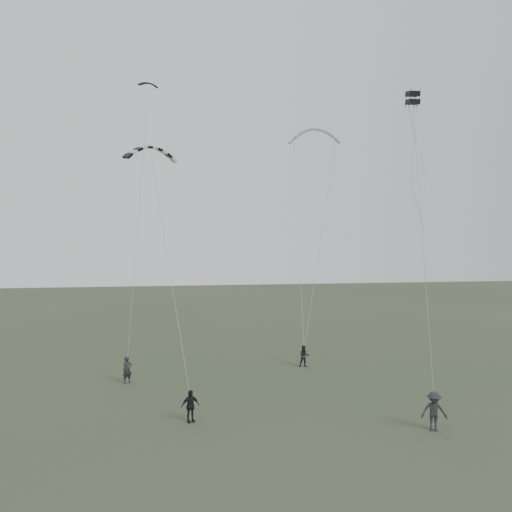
{
  "coord_description": "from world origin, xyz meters",
  "views": [
    {
      "loc": [
        -3.29,
        -24.28,
        8.81
      ],
      "look_at": [
        1.5,
        6.11,
        7.74
      ],
      "focal_mm": 35.0,
      "sensor_mm": 36.0,
      "label": 1
    }
  ],
  "objects": [
    {
      "name": "flyer_center",
      "position": [
        -2.73,
        -0.4,
        0.77
      ],
      "size": [
        0.98,
        0.65,
        1.54
      ],
      "primitive_type": "imported",
      "rotation": [
        0.0,
        0.0,
        0.33
      ],
      "color": "black",
      "rests_on": "ground"
    },
    {
      "name": "kite_striped",
      "position": [
        -4.81,
        5.99,
        14.22
      ],
      "size": [
        3.29,
        2.16,
        1.35
      ],
      "primitive_type": null,
      "rotation": [
        0.2,
        0.0,
        0.4
      ],
      "color": "black",
      "rests_on": "flyer_center"
    },
    {
      "name": "ground",
      "position": [
        0.0,
        0.0,
        0.0
      ],
      "size": [
        140.0,
        140.0,
        0.0
      ],
      "primitive_type": "plane",
      "color": "#32412A",
      "rests_on": "ground"
    },
    {
      "name": "flyer_far",
      "position": [
        8.29,
        -3.26,
        0.91
      ],
      "size": [
        1.3,
        0.94,
        1.81
      ],
      "primitive_type": "imported",
      "rotation": [
        0.0,
        0.0,
        -0.25
      ],
      "color": "#252529",
      "rests_on": "ground"
    },
    {
      "name": "kite_dark_small",
      "position": [
        -5.32,
        13.1,
        20.11
      ],
      "size": [
        1.53,
        1.1,
        0.6
      ],
      "primitive_type": null,
      "rotation": [
        0.36,
        0.0,
        0.43
      ],
      "color": "black",
      "rests_on": "flyer_left"
    },
    {
      "name": "kite_pale_large",
      "position": [
        8.0,
        16.04,
        17.83
      ],
      "size": [
        4.46,
        2.02,
        1.9
      ],
      "primitive_type": null,
      "rotation": [
        0.2,
        0.0,
        -0.17
      ],
      "color": "#A1A4A6",
      "rests_on": "flyer_right"
    },
    {
      "name": "flyer_left",
      "position": [
        -6.35,
        6.67,
        0.81
      ],
      "size": [
        0.71,
        0.63,
        1.63
      ],
      "primitive_type": "imported",
      "rotation": [
        0.0,
        0.0,
        0.5
      ],
      "color": "#232228",
      "rests_on": "ground"
    },
    {
      "name": "kite_box",
      "position": [
        9.68,
        1.99,
        16.63
      ],
      "size": [
        0.62,
        0.72,
        0.79
      ],
      "primitive_type": null,
      "rotation": [
        0.15,
        0.0,
        0.0
      ],
      "color": "black",
      "rests_on": "flyer_far"
    },
    {
      "name": "flyer_right",
      "position": [
        5.27,
        8.75,
        0.74
      ],
      "size": [
        0.77,
        0.63,
        1.47
      ],
      "primitive_type": "imported",
      "rotation": [
        0.0,
        0.0,
        -0.11
      ],
      "color": "black",
      "rests_on": "ground"
    }
  ]
}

